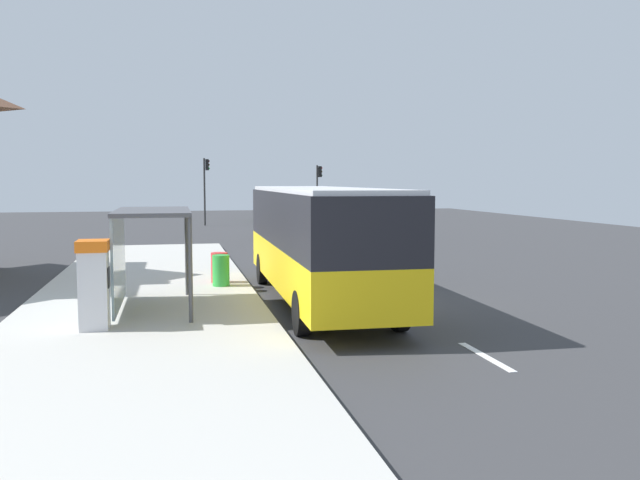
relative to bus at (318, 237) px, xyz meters
The scene contains 19 objects.
ground_plane 13.99m from the bus, 82.91° to the left, with size 56.00×92.00×0.04m, color #38383A.
sidewalk_platform 5.31m from the bus, 159.42° to the left, with size 6.20×30.00×0.18m, color beige.
lane_stripe_seg_0 6.79m from the bus, 72.55° to the right, with size 0.16×2.20×0.01m, color silver.
lane_stripe_seg_1 2.96m from the bus, 32.30° to the right, with size 0.16×2.20×0.01m, color silver.
lane_stripe_seg_2 4.62m from the bus, 62.45° to the left, with size 0.16×2.20×0.01m, color silver.
lane_stripe_seg_3 9.16m from the bus, 77.38° to the left, with size 0.16×2.20×0.01m, color silver.
lane_stripe_seg_4 14.02m from the bus, 81.89° to the left, with size 0.16×2.20×0.01m, color silver.
lane_stripe_seg_5 18.95m from the bus, 84.03° to the left, with size 0.16×2.20×0.01m, color silver.
lane_stripe_seg_6 23.91m from the bus, 85.28° to the left, with size 0.16×2.20×0.01m, color silver.
lane_stripe_seg_7 28.89m from the bus, 86.10° to the left, with size 0.16×2.20×0.01m, color silver.
bus is the anchor object (origin of this frame).
white_van 19.82m from the bus, 78.61° to the left, with size 2.23×5.28×2.30m.
sedan_near 38.89m from the bus, 84.08° to the left, with size 1.84×4.40×1.52m.
ticket_machine 6.33m from the bus, 152.91° to the right, with size 0.66×0.76×1.94m.
recycling_bin_green 3.79m from the bus, 133.74° to the left, with size 0.52×0.52×0.95m, color green.
recycling_bin_red 4.30m from the bus, 127.02° to the left, with size 0.52×0.52×0.95m, color red.
traffic_light_near_side 33.82m from the bus, 77.67° to the left, with size 0.49×0.28×4.61m.
traffic_light_far_side 33.88m from the bus, 92.35° to the left, with size 0.49×0.28×5.12m.
bus_shelter 4.77m from the bus, behind, with size 1.80×4.00×2.50m.
Camera 1 is at (-5.62, -17.73, 3.40)m, focal length 37.64 mm.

